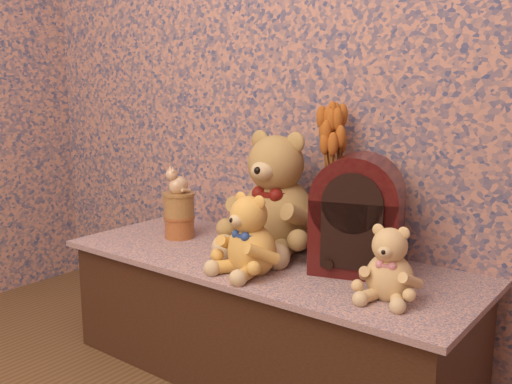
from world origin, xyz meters
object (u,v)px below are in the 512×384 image
teddy_small (390,259)px  cat_figurine (178,179)px  biscuit_tin_lower (180,227)px  teddy_medium (252,230)px  ceramic_vase (328,228)px  teddy_large (279,187)px  cathedral_radio (358,214)px

teddy_small → cat_figurine: (-0.92, 0.09, 0.12)m
biscuit_tin_lower → teddy_medium: bearing=-17.8°
teddy_medium → biscuit_tin_lower: bearing=171.8°
teddy_medium → teddy_small: teddy_medium is taller
teddy_medium → biscuit_tin_lower: 0.51m
teddy_medium → teddy_small: bearing=17.3°
ceramic_vase → biscuit_tin_lower: 0.60m
teddy_small → teddy_large: bearing=150.7°
teddy_small → cathedral_radio: (-0.18, 0.15, 0.08)m
teddy_small → biscuit_tin_lower: teddy_small is taller
teddy_large → ceramic_vase: (0.17, 0.06, -0.14)m
cat_figurine → cathedral_radio: bearing=27.0°
teddy_medium → teddy_small: size_ratio=1.22×
teddy_large → cathedral_radio: size_ratio=1.22×
teddy_medium → biscuit_tin_lower: size_ratio=2.41×
teddy_small → cat_figurine: bearing=165.8°
teddy_medium → cat_figurine: (-0.48, 0.15, 0.09)m
teddy_large → teddy_medium: (0.08, -0.26, -0.09)m
cathedral_radio → biscuit_tin_lower: 0.75m
teddy_medium → teddy_large: bearing=116.9°
teddy_small → cathedral_radio: size_ratio=0.60×
biscuit_tin_lower → cat_figurine: (0.00, 0.00, 0.19)m
cat_figurine → ceramic_vase: bearing=38.7°
teddy_large → biscuit_tin_lower: (-0.40, -0.11, -0.19)m
cathedral_radio → ceramic_vase: 0.22m
ceramic_vase → biscuit_tin_lower: bearing=-163.7°
ceramic_vase → teddy_medium: bearing=-106.0°
teddy_small → biscuit_tin_lower: (-0.92, 0.09, -0.07)m
teddy_large → biscuit_tin_lower: 0.45m
teddy_medium → ceramic_vase: teddy_medium is taller
teddy_medium → biscuit_tin_lower: (-0.48, 0.15, -0.10)m
teddy_medium → teddy_small: 0.45m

